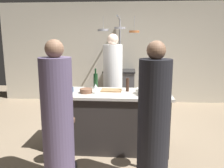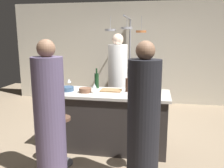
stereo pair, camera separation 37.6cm
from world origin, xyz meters
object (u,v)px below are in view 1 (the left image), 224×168
at_px(guest_right, 154,123).
at_px(mixing_bowl_blue, 67,90).
at_px(guest_left, 58,120).
at_px(wine_bottle_red, 96,81).
at_px(mixing_bowl_wooden, 86,91).
at_px(pepper_mill, 127,85).
at_px(wine_bottle_white, 148,89).
at_px(stove_range, 119,87).
at_px(cutting_board, 111,90).
at_px(wine_glass_by_chef, 96,87).
at_px(mixing_bowl_ceramic, 142,91).
at_px(bar_stool_right, 151,144).
at_px(chef, 113,83).
at_px(wine_glass_near_right_guest, 67,82).
at_px(wine_bottle_amber, 154,87).
at_px(bar_stool_left, 66,141).

distance_m(guest_right, mixing_bowl_blue, 1.57).
bearing_deg(guest_left, wine_bottle_red, 78.53).
bearing_deg(mixing_bowl_wooden, pepper_mill, 14.12).
height_order(pepper_mill, wine_bottle_white, wine_bottle_white).
height_order(stove_range, mixing_bowl_wooden, mixing_bowl_wooden).
relative_size(cutting_board, wine_glass_by_chef, 2.19).
bearing_deg(wine_glass_by_chef, mixing_bowl_ceramic, 3.17).
height_order(stove_range, bar_stool_right, stove_range).
bearing_deg(mixing_bowl_wooden, cutting_board, 24.43).
relative_size(chef, mixing_bowl_wooden, 9.46).
xyz_separation_m(wine_glass_by_chef, mixing_bowl_blue, (-0.46, 0.06, -0.07)).
distance_m(chef, wine_bottle_red, 0.87).
bearing_deg(wine_glass_near_right_guest, guest_right, -42.77).
distance_m(stove_range, wine_bottle_red, 2.27).
bearing_deg(mixing_bowl_wooden, wine_glass_by_chef, -9.40).
bearing_deg(mixing_bowl_blue, wine_glass_by_chef, -7.91).
height_order(cutting_board, pepper_mill, pepper_mill).
bearing_deg(wine_bottle_red, wine_bottle_amber, -19.26).
distance_m(wine_bottle_white, mixing_bowl_wooden, 0.93).
distance_m(wine_bottle_red, wine_bottle_white, 0.96).
height_order(bar_stool_left, pepper_mill, pepper_mill).
bearing_deg(wine_glass_near_right_guest, chef, 50.69).
height_order(wine_bottle_red, mixing_bowl_ceramic, wine_bottle_red).
distance_m(guest_left, mixing_bowl_wooden, 0.95).
height_order(guest_right, mixing_bowl_ceramic, guest_right).
height_order(bar_stool_right, mixing_bowl_ceramic, mixing_bowl_ceramic).
distance_m(chef, bar_stool_right, 1.88).
height_order(wine_glass_by_chef, mixing_bowl_blue, wine_glass_by_chef).
distance_m(wine_glass_near_right_guest, mixing_bowl_wooden, 0.49).
distance_m(wine_bottle_red, mixing_bowl_blue, 0.51).
distance_m(guest_right, wine_bottle_red, 1.51).
bearing_deg(wine_bottle_amber, cutting_board, 166.70).
bearing_deg(bar_stool_left, guest_left, -86.79).
bearing_deg(bar_stool_right, mixing_bowl_wooden, 149.57).
xyz_separation_m(stove_range, wine_bottle_red, (-0.28, -2.18, 0.58)).
distance_m(wine_glass_near_right_guest, mixing_bowl_blue, 0.29).
relative_size(guest_left, cutting_board, 5.35).
bearing_deg(bar_stool_left, wine_bottle_amber, 25.63).
bearing_deg(wine_glass_by_chef, stove_range, 84.94).
bearing_deg(wine_bottle_amber, bar_stool_right, -96.78).
height_order(stove_range, mixing_bowl_blue, mixing_bowl_blue).
distance_m(wine_bottle_red, mixing_bowl_ceramic, 0.82).
distance_m(cutting_board, wine_bottle_white, 0.65).
distance_m(bar_stool_right, guest_right, 0.54).
xyz_separation_m(chef, bar_stool_right, (0.63, -1.71, -0.45)).
height_order(cutting_board, mixing_bowl_blue, mixing_bowl_blue).
bearing_deg(bar_stool_left, bar_stool_right, 0.00).
xyz_separation_m(chef, mixing_bowl_blue, (-0.63, -1.12, 0.10)).
height_order(bar_stool_right, pepper_mill, pepper_mill).
relative_size(bar_stool_right, cutting_board, 2.12).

